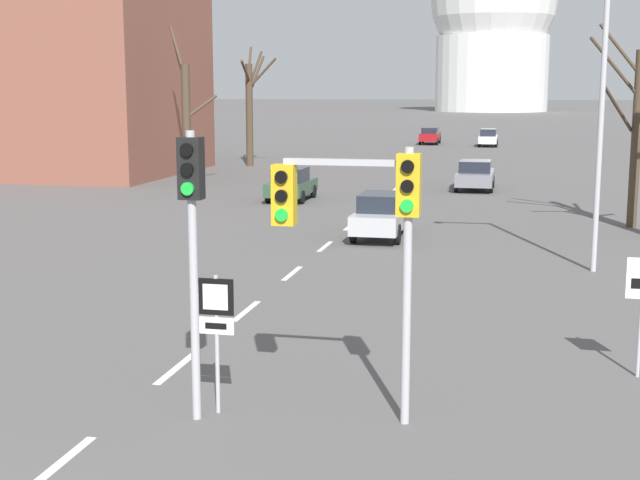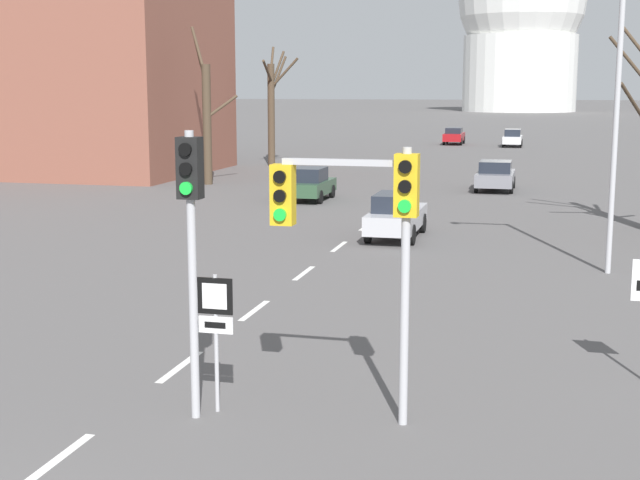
{
  "view_description": "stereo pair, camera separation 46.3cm",
  "coord_description": "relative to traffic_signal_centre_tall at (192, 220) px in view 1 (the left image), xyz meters",
  "views": [
    {
      "loc": [
        6.19,
        -7.12,
        5.28
      ],
      "look_at": [
        3.05,
        7.1,
        2.78
      ],
      "focal_mm": 50.0,
      "sensor_mm": 36.0,
      "label": 1
    },
    {
      "loc": [
        6.64,
        -7.02,
        5.28
      ],
      "look_at": [
        3.05,
        7.1,
        2.78
      ],
      "focal_mm": 50.0,
      "sensor_mm": 36.0,
      "label": 2
    }
  ],
  "objects": [
    {
      "name": "sedan_near_right",
      "position": [
        -5.48,
        27.72,
        -2.46
      ],
      "size": [
        1.79,
        3.87,
        1.56
      ],
      "color": "#2D4C33",
      "rests_on": "ground_plane"
    },
    {
      "name": "lane_stripe_2",
      "position": [
        -1.29,
        6.9,
        -3.24
      ],
      "size": [
        0.16,
        2.0,
        0.01
      ],
      "primitive_type": "cube",
      "color": "silver",
      "rests_on": "ground_plane"
    },
    {
      "name": "traffic_signal_centre_tall",
      "position": [
        0.0,
        0.0,
        0.0
      ],
      "size": [
        0.36,
        0.34,
        4.63
      ],
      "color": "#B2B2B7",
      "rests_on": "ground_plane"
    },
    {
      "name": "lane_stripe_8",
      "position": [
        -1.29,
        33.9,
        -3.24
      ],
      "size": [
        0.16,
        2.0,
        0.01
      ],
      "primitive_type": "cube",
      "color": "silver",
      "rests_on": "ground_plane"
    },
    {
      "name": "bare_tree_left_far",
      "position": [
        -12.79,
        33.31,
        0.42
      ],
      "size": [
        2.7,
        1.62,
        8.63
      ],
      "color": "#473828",
      "rests_on": "ground_plane"
    },
    {
      "name": "sedan_far_right",
      "position": [
        0.27,
        18.11,
        -2.42
      ],
      "size": [
        1.7,
        4.38,
        1.61
      ],
      "color": "#B7B7BC",
      "rests_on": "ground_plane"
    },
    {
      "name": "lane_stripe_0",
      "position": [
        -1.29,
        -2.1,
        -3.24
      ],
      "size": [
        0.16,
        2.0,
        0.01
      ],
      "primitive_type": "cube",
      "color": "silver",
      "rests_on": "ground_plane"
    },
    {
      "name": "lane_stripe_7",
      "position": [
        -1.29,
        29.4,
        -3.24
      ],
      "size": [
        0.16,
        2.0,
        0.01
      ],
      "primitive_type": "cube",
      "color": "silver",
      "rests_on": "ground_plane"
    },
    {
      "name": "bare_tree_left_near",
      "position": [
        -12.85,
        45.56,
        0.76
      ],
      "size": [
        2.24,
        3.56,
        8.06
      ],
      "color": "#473828",
      "rests_on": "ground_plane"
    },
    {
      "name": "bare_tree_right_far",
      "position": [
        9.19,
        22.57,
        0.41
      ],
      "size": [
        2.13,
        2.4,
        7.67
      ],
      "color": "#473828",
      "rests_on": "ground_plane"
    },
    {
      "name": "lane_stripe_1",
      "position": [
        -1.29,
        2.4,
        -3.24
      ],
      "size": [
        0.16,
        2.0,
        0.01
      ],
      "primitive_type": "cube",
      "color": "silver",
      "rests_on": "ground_plane"
    },
    {
      "name": "route_sign_post",
      "position": [
        0.25,
        0.32,
        -1.68
      ],
      "size": [
        0.6,
        0.08,
        2.31
      ],
      "color": "#B2B2B7",
      "rests_on": "ground_plane"
    },
    {
      "name": "street_lamp_right",
      "position": [
        6.78,
        13.59,
        1.78
      ],
      "size": [
        2.31,
        0.36,
        8.14
      ],
      "color": "#B2B2B7",
      "rests_on": "ground_plane"
    },
    {
      "name": "lane_stripe_5",
      "position": [
        -1.29,
        20.4,
        -3.24
      ],
      "size": [
        0.16,
        2.0,
        0.01
      ],
      "primitive_type": "cube",
      "color": "silver",
      "rests_on": "ground_plane"
    },
    {
      "name": "sedan_mid_centre",
      "position": [
        2.33,
        69.85,
        -2.44
      ],
      "size": [
        1.7,
        4.27,
        1.6
      ],
      "color": "silver",
      "rests_on": "ground_plane"
    },
    {
      "name": "sedan_near_left",
      "position": [
        2.83,
        34.07,
        -2.45
      ],
      "size": [
        1.94,
        4.22,
        1.55
      ],
      "color": "slate",
      "rests_on": "ground_plane"
    },
    {
      "name": "capitol_dome",
      "position": [
        -1.29,
        195.13,
        16.0
      ],
      "size": [
        27.97,
        27.97,
        39.5
      ],
      "color": "silver",
      "rests_on": "ground_plane"
    },
    {
      "name": "lane_stripe_3",
      "position": [
        -1.29,
        11.4,
        -3.24
      ],
      "size": [
        0.16,
        2.0,
        0.01
      ],
      "primitive_type": "cube",
      "color": "silver",
      "rests_on": "ground_plane"
    },
    {
      "name": "sedan_far_left",
      "position": [
        -3.16,
        71.97,
        -2.42
      ],
      "size": [
        1.77,
        4.41,
        1.58
      ],
      "color": "maroon",
      "rests_on": "ground_plane"
    },
    {
      "name": "lane_stripe_6",
      "position": [
        -1.29,
        24.9,
        -3.24
      ],
      "size": [
        0.16,
        2.0,
        0.01
      ],
      "primitive_type": "cube",
      "color": "silver",
      "rests_on": "ground_plane"
    },
    {
      "name": "lane_stripe_4",
      "position": [
        -1.29,
        15.9,
        -3.24
      ],
      "size": [
        0.16,
        2.0,
        0.01
      ],
      "primitive_type": "cube",
      "color": "silver",
      "rests_on": "ground_plane"
    },
    {
      "name": "traffic_signal_near_right",
      "position": [
        2.59,
        0.53,
        0.08
      ],
      "size": [
        2.32,
        0.34,
        4.39
      ],
      "color": "#B2B2B7",
      "rests_on": "ground_plane"
    }
  ]
}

